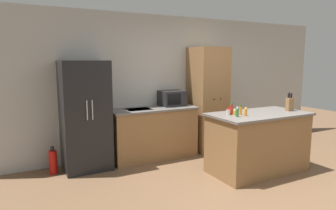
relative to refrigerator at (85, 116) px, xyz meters
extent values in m
plane|color=brown|center=(1.94, -1.99, -0.88)|extent=(14.00, 14.00, 0.00)
cube|color=#B2B2AD|center=(1.94, 0.34, 0.42)|extent=(7.20, 0.06, 2.60)
cube|color=black|center=(0.00, 0.00, 0.00)|extent=(0.73, 0.62, 1.76)
cylinder|color=silver|center=(-0.04, -0.33, 0.14)|extent=(0.02, 0.02, 0.30)
cylinder|color=silver|center=(0.04, -0.33, 0.14)|extent=(0.02, 0.02, 0.30)
cube|color=olive|center=(1.21, 0.02, -0.44)|extent=(1.55, 0.59, 0.88)
cube|color=slate|center=(1.21, 0.02, 0.02)|extent=(1.59, 0.63, 0.03)
cube|color=#9EA0A3|center=(0.93, 0.02, 0.03)|extent=(0.44, 0.34, 0.01)
cube|color=olive|center=(2.39, 0.00, 0.13)|extent=(0.64, 0.62, 2.01)
sphere|color=black|center=(2.31, -0.32, 0.17)|extent=(0.02, 0.02, 0.02)
sphere|color=black|center=(2.47, -0.32, 0.17)|extent=(0.02, 0.02, 0.02)
cube|color=olive|center=(2.38, -1.40, -0.43)|extent=(1.53, 0.77, 0.91)
cube|color=slate|center=(2.38, -1.40, 0.05)|extent=(1.59, 0.83, 0.03)
cube|color=#232326|center=(1.65, 0.11, 0.18)|extent=(0.45, 0.37, 0.28)
cube|color=black|center=(1.59, -0.08, 0.18)|extent=(0.27, 0.01, 0.20)
cube|color=olive|center=(2.98, -1.46, 0.17)|extent=(0.12, 0.07, 0.21)
cylinder|color=black|center=(2.94, -1.46, 0.31)|extent=(0.02, 0.02, 0.08)
cylinder|color=black|center=(2.97, -1.46, 0.32)|extent=(0.02, 0.02, 0.09)
cylinder|color=black|center=(2.99, -1.47, 0.31)|extent=(0.02, 0.02, 0.07)
cylinder|color=black|center=(3.02, -1.47, 0.31)|extent=(0.02, 0.02, 0.07)
cylinder|color=gold|center=(1.94, -1.35, 0.10)|extent=(0.06, 0.06, 0.07)
cylinder|color=silver|center=(1.94, -1.35, 0.15)|extent=(0.05, 0.05, 0.02)
cylinder|color=orange|center=(2.04, -1.36, 0.13)|extent=(0.04, 0.04, 0.12)
cylinder|color=#286628|center=(2.04, -1.36, 0.20)|extent=(0.03, 0.03, 0.03)
cylinder|color=#337033|center=(1.87, -1.47, 0.12)|extent=(0.04, 0.04, 0.12)
cylinder|color=silver|center=(1.87, -1.47, 0.20)|extent=(0.03, 0.03, 0.03)
cylinder|color=orange|center=(2.02, -1.49, 0.12)|extent=(0.04, 0.04, 0.11)
cylinder|color=#E5DB4C|center=(2.02, -1.49, 0.18)|extent=(0.03, 0.03, 0.02)
cylinder|color=#B2281E|center=(1.92, -1.28, 0.14)|extent=(0.05, 0.05, 0.15)
cylinder|color=#286628|center=(1.92, -1.28, 0.23)|extent=(0.04, 0.04, 0.03)
cylinder|color=beige|center=(1.85, -1.30, 0.11)|extent=(0.06, 0.06, 0.08)
cylinder|color=red|center=(1.85, -1.30, 0.16)|extent=(0.04, 0.04, 0.02)
cylinder|color=red|center=(-0.52, 0.01, -0.69)|extent=(0.12, 0.12, 0.37)
cylinder|color=black|center=(-0.52, 0.01, -0.48)|extent=(0.06, 0.06, 0.07)
camera|label=1|loc=(-1.03, -4.80, 0.88)|focal=32.00mm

